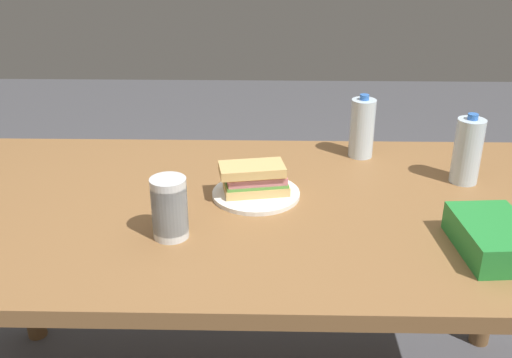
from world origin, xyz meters
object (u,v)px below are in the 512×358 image
at_px(paper_plate, 256,194).
at_px(plastic_cup_stack, 170,208).
at_px(water_bottle_spare, 362,128).
at_px(sandwich, 255,178).
at_px(dining_table, 254,232).
at_px(water_bottle_tall, 467,151).
at_px(chip_bag, 493,238).

bearing_deg(paper_plate, plastic_cup_stack, 48.17).
bearing_deg(paper_plate, water_bottle_spare, -137.74).
height_order(sandwich, water_bottle_spare, water_bottle_spare).
height_order(dining_table, sandwich, sandwich).
relative_size(water_bottle_tall, water_bottle_spare, 1.02).
xyz_separation_m(sandwich, chip_bag, (-0.54, 0.27, -0.02)).
height_order(paper_plate, water_bottle_spare, water_bottle_spare).
height_order(dining_table, water_bottle_spare, water_bottle_spare).
bearing_deg(dining_table, chip_bag, 157.75).
distance_m(paper_plate, sandwich, 0.05).
bearing_deg(water_bottle_spare, water_bottle_tall, 145.07).
height_order(paper_plate, sandwich, sandwich).
height_order(water_bottle_tall, plastic_cup_stack, water_bottle_tall).
relative_size(plastic_cup_stack, water_bottle_spare, 0.75).
bearing_deg(paper_plate, water_bottle_tall, -169.84).
distance_m(sandwich, plastic_cup_stack, 0.29).
bearing_deg(chip_bag, water_bottle_spare, 16.97).
distance_m(chip_bag, water_bottle_tall, 0.38).
distance_m(dining_table, chip_bag, 0.60).
bearing_deg(chip_bag, plastic_cup_stack, 81.66).
bearing_deg(sandwich, paper_plate, -143.20).
distance_m(paper_plate, water_bottle_spare, 0.44).
height_order(plastic_cup_stack, water_bottle_spare, water_bottle_spare).
bearing_deg(water_bottle_tall, chip_bag, 82.87).
height_order(sandwich, plastic_cup_stack, plastic_cup_stack).
bearing_deg(plastic_cup_stack, sandwich, -131.66).
height_order(sandwich, chip_bag, sandwich).
height_order(chip_bag, plastic_cup_stack, plastic_cup_stack).
bearing_deg(water_bottle_spare, paper_plate, 42.26).
relative_size(paper_plate, water_bottle_spare, 1.19).
bearing_deg(dining_table, plastic_cup_stack, 42.05).
relative_size(dining_table, paper_plate, 7.69).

